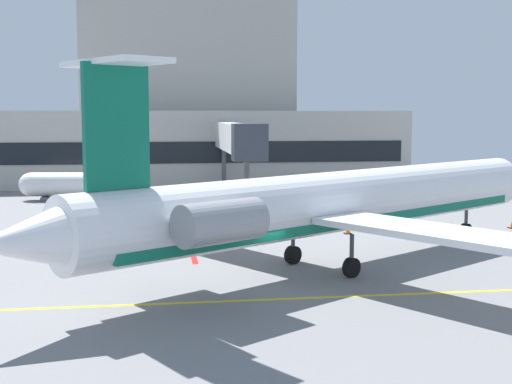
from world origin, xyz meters
TOP-DOWN VIEW (x-y plane):
  - ground at (-0.00, -0.00)m, footprint 120.00×120.00m
  - terminal_building at (-4.80, 47.54)m, footprint 57.88×14.50m
  - jet_bridge_west at (2.48, 28.71)m, footprint 2.40×21.09m
  - regional_jet at (4.26, 3.30)m, footprint 30.72×23.84m
  - fuel_tank at (-11.60, 31.83)m, footprint 8.22×2.80m
  - safety_cone_alpha at (18.66, 12.77)m, footprint 0.47×0.47m
  - safety_cone_bravo at (7.56, 12.32)m, footprint 0.47×0.47m

SIDE VIEW (x-z plane):
  - ground at x=0.00m, z-range -0.10..0.00m
  - safety_cone_alpha at x=18.66m, z-range -0.03..0.52m
  - safety_cone_bravo at x=7.56m, z-range -0.03..0.52m
  - fuel_tank at x=-11.60m, z-range 0.15..2.55m
  - regional_jet at x=4.26m, z-range -1.49..7.79m
  - jet_bridge_west at x=2.48m, z-range 1.95..8.64m
  - terminal_building at x=-4.80m, z-range -3.07..16.87m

